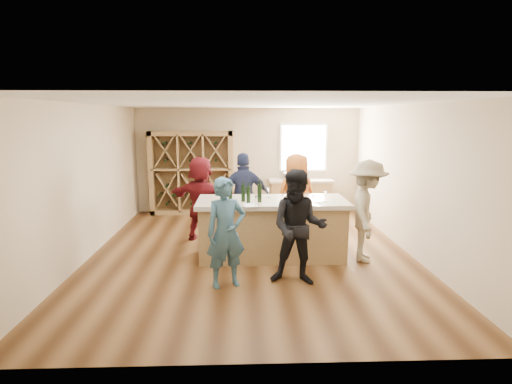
{
  "coord_description": "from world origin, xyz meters",
  "views": [
    {
      "loc": [
        -0.16,
        -7.3,
        2.56
      ],
      "look_at": [
        0.1,
        0.2,
        1.15
      ],
      "focal_mm": 28.0,
      "sensor_mm": 36.0,
      "label": 1
    }
  ],
  "objects_px": {
    "wine_bottle_b": "(230,195)",
    "wine_bottle_d": "(248,195)",
    "tasting_counter_base": "(272,230)",
    "sink": "(293,176)",
    "person_far_left": "(201,199)",
    "wine_rack": "(192,173)",
    "person_near_left": "(226,233)",
    "person_server": "(367,211)",
    "wine_bottle_c": "(243,193)",
    "person_far_mid": "(244,198)",
    "wine_bottle_a": "(222,193)",
    "wine_bottle_e": "(260,193)",
    "person_far_right": "(296,198)",
    "person_near_right": "(299,228)"
  },
  "relations": [
    {
      "from": "wine_bottle_d",
      "to": "person_near_left",
      "type": "height_order",
      "value": "person_near_left"
    },
    {
      "from": "wine_bottle_a",
      "to": "wine_bottle_d",
      "type": "xyz_separation_m",
      "value": [
        0.47,
        -0.1,
        -0.02
      ]
    },
    {
      "from": "wine_bottle_c",
      "to": "person_far_left",
      "type": "distance_m",
      "value": 1.51
    },
    {
      "from": "wine_bottle_e",
      "to": "person_server",
      "type": "bearing_deg",
      "value": -2.11
    },
    {
      "from": "sink",
      "to": "wine_bottle_c",
      "type": "height_order",
      "value": "wine_bottle_c"
    },
    {
      "from": "person_near_right",
      "to": "person_server",
      "type": "height_order",
      "value": "person_server"
    },
    {
      "from": "person_far_mid",
      "to": "person_far_right",
      "type": "distance_m",
      "value": 1.08
    },
    {
      "from": "wine_bottle_c",
      "to": "wine_rack",
      "type": "bearing_deg",
      "value": 110.64
    },
    {
      "from": "person_far_left",
      "to": "wine_bottle_e",
      "type": "bearing_deg",
      "value": 158.51
    },
    {
      "from": "sink",
      "to": "person_far_left",
      "type": "xyz_separation_m",
      "value": [
        -2.22,
        -2.34,
        -0.12
      ]
    },
    {
      "from": "tasting_counter_base",
      "to": "person_near_right",
      "type": "distance_m",
      "value": 1.33
    },
    {
      "from": "person_server",
      "to": "person_near_left",
      "type": "bearing_deg",
      "value": 130.1
    },
    {
      "from": "wine_bottle_c",
      "to": "person_far_right",
      "type": "xyz_separation_m",
      "value": [
        1.1,
        1.11,
        -0.31
      ]
    },
    {
      "from": "tasting_counter_base",
      "to": "person_far_mid",
      "type": "distance_m",
      "value": 1.18
    },
    {
      "from": "tasting_counter_base",
      "to": "wine_bottle_b",
      "type": "bearing_deg",
      "value": -162.29
    },
    {
      "from": "wine_bottle_d",
      "to": "person_far_right",
      "type": "xyz_separation_m",
      "value": [
        1.01,
        1.24,
        -0.3
      ]
    },
    {
      "from": "wine_bottle_e",
      "to": "sink",
      "type": "bearing_deg",
      "value": 73.6
    },
    {
      "from": "sink",
      "to": "wine_bottle_c",
      "type": "xyz_separation_m",
      "value": [
        -1.35,
        -3.52,
        0.21
      ]
    },
    {
      "from": "tasting_counter_base",
      "to": "wine_bottle_d",
      "type": "relative_size",
      "value": 9.3
    },
    {
      "from": "sink",
      "to": "wine_bottle_a",
      "type": "height_order",
      "value": "wine_bottle_a"
    },
    {
      "from": "person_server",
      "to": "person_far_left",
      "type": "height_order",
      "value": "person_server"
    },
    {
      "from": "wine_bottle_a",
      "to": "wine_bottle_b",
      "type": "bearing_deg",
      "value": -30.68
    },
    {
      "from": "wine_rack",
      "to": "person_near_left",
      "type": "height_order",
      "value": "wine_rack"
    },
    {
      "from": "person_far_left",
      "to": "tasting_counter_base",
      "type": "bearing_deg",
      "value": 168.51
    },
    {
      "from": "wine_bottle_b",
      "to": "wine_bottle_a",
      "type": "bearing_deg",
      "value": 149.32
    },
    {
      "from": "wine_bottle_b",
      "to": "wine_bottle_d",
      "type": "relative_size",
      "value": 1.01
    },
    {
      "from": "person_near_left",
      "to": "person_far_left",
      "type": "height_order",
      "value": "person_far_left"
    },
    {
      "from": "tasting_counter_base",
      "to": "person_far_left",
      "type": "distance_m",
      "value": 1.8
    },
    {
      "from": "tasting_counter_base",
      "to": "person_far_right",
      "type": "distance_m",
      "value": 1.22
    },
    {
      "from": "tasting_counter_base",
      "to": "wine_bottle_b",
      "type": "relative_size",
      "value": 9.18
    },
    {
      "from": "person_near_right",
      "to": "person_far_right",
      "type": "xyz_separation_m",
      "value": [
        0.26,
        2.21,
        0.02
      ]
    },
    {
      "from": "wine_bottle_d",
      "to": "person_far_right",
      "type": "height_order",
      "value": "person_far_right"
    },
    {
      "from": "wine_bottle_b",
      "to": "person_server",
      "type": "bearing_deg",
      "value": -0.56
    },
    {
      "from": "person_far_mid",
      "to": "wine_bottle_e",
      "type": "bearing_deg",
      "value": 94.72
    },
    {
      "from": "tasting_counter_base",
      "to": "person_far_mid",
      "type": "xyz_separation_m",
      "value": [
        -0.5,
        0.98,
        0.42
      ]
    },
    {
      "from": "wine_rack",
      "to": "person_near_left",
      "type": "relative_size",
      "value": 1.3
    },
    {
      "from": "wine_bottle_a",
      "to": "person_far_right",
      "type": "relative_size",
      "value": 0.17
    },
    {
      "from": "sink",
      "to": "wine_bottle_b",
      "type": "distance_m",
      "value": 3.97
    },
    {
      "from": "wine_bottle_b",
      "to": "wine_bottle_e",
      "type": "bearing_deg",
      "value": 5.2
    },
    {
      "from": "wine_rack",
      "to": "person_far_left",
      "type": "height_order",
      "value": "wine_rack"
    },
    {
      "from": "person_server",
      "to": "person_far_mid",
      "type": "xyz_separation_m",
      "value": [
        -2.18,
        1.24,
        0.01
      ]
    },
    {
      "from": "person_near_right",
      "to": "person_far_left",
      "type": "relative_size",
      "value": 1.01
    },
    {
      "from": "wine_bottle_c",
      "to": "person_far_mid",
      "type": "height_order",
      "value": "person_far_mid"
    },
    {
      "from": "wine_rack",
      "to": "wine_bottle_d",
      "type": "height_order",
      "value": "wine_rack"
    },
    {
      "from": "person_far_right",
      "to": "person_near_right",
      "type": "bearing_deg",
      "value": 66.8
    },
    {
      "from": "wine_bottle_d",
      "to": "person_far_mid",
      "type": "height_order",
      "value": "person_far_mid"
    },
    {
      "from": "wine_bottle_a",
      "to": "person_far_left",
      "type": "distance_m",
      "value": 1.36
    },
    {
      "from": "sink",
      "to": "person_server",
      "type": "relative_size",
      "value": 0.3
    },
    {
      "from": "wine_bottle_b",
      "to": "person_near_left",
      "type": "relative_size",
      "value": 0.17
    },
    {
      "from": "person_far_right",
      "to": "wine_rack",
      "type": "bearing_deg",
      "value": -61.75
    }
  ]
}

